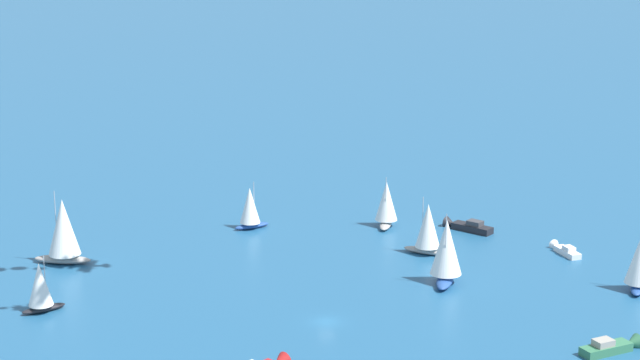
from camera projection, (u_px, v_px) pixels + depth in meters
The scene contains 11 objects.
ground_plane at pixel (326, 322), 168.83m from camera, with size 2000.00×2000.00×0.00m, color #1E517A.
sailboat_far_port at pixel (428, 228), 200.20m from camera, with size 6.46×8.57×10.94m.
sailboat_far_stbd at pixel (250, 208), 216.03m from camera, with size 5.58×7.58×9.61m.
motorboat_inshore at pixel (466, 226), 215.92m from camera, with size 8.87×9.55×3.01m.
sailboat_offshore at pixel (63, 231), 194.64m from camera, with size 6.62×10.88×13.62m.
motorboat_trailing at pixel (614, 346), 157.55m from camera, with size 6.50×10.18×2.91m.
sailboat_ahead at pixel (640, 262), 181.00m from camera, with size 9.03×6.30×11.30m.
sailboat_mid_cluster at pixel (386, 203), 217.40m from camera, with size 8.48×5.36×10.55m.
sailboat_outer_ring_b at pixel (446, 251), 184.70m from camera, with size 10.27×6.69×12.76m.
sailboat_outer_ring_c at pixel (40, 287), 171.93m from camera, with size 5.75×7.15×9.31m.
motorboat_outer_ring_d at pixel (564, 250), 201.74m from camera, with size 8.35×4.39×2.35m.
Camera 1 is at (157.75, -6.36, 63.86)m, focal length 60.47 mm.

